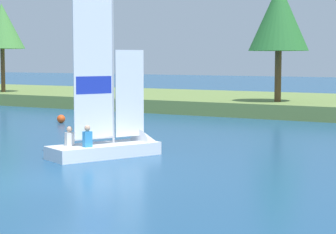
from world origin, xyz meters
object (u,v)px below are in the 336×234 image
(shoreline_tree_left, at_px, (2,27))
(sailboat, at_px, (121,142))
(channel_buoy, at_px, (61,119))
(shoreline_tree_midleft, at_px, (279,17))

(shoreline_tree_left, xyz_separation_m, sailboat, (22.80, -17.11, -5.35))
(sailboat, xyz_separation_m, channel_buoy, (-9.13, 7.61, -0.24))
(shoreline_tree_midleft, distance_m, sailboat, 18.32)
(shoreline_tree_left, distance_m, sailboat, 29.00)
(shoreline_tree_midleft, xyz_separation_m, sailboat, (0.79, -17.51, -5.36))
(shoreline_tree_midleft, bearing_deg, sailboat, -87.42)
(shoreline_tree_midleft, distance_m, channel_buoy, 14.10)
(sailboat, bearing_deg, shoreline_tree_midleft, 26.62)
(shoreline_tree_left, bearing_deg, sailboat, -36.88)
(shoreline_tree_left, distance_m, channel_buoy, 17.56)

